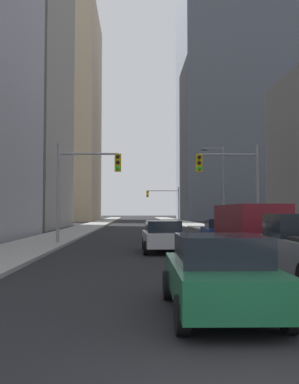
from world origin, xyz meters
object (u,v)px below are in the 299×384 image
Objects in this scene: cargo_van_maroon at (249,227)px; traffic_signal_far_right at (164,199)px; sedan_blue at (219,231)px; traffic_signal_near_left at (86,176)px; sedan_green at (219,274)px; sedan_silver at (163,236)px; traffic_signal_near_right at (231,177)px.

traffic_signal_far_right is (0.08, 51.03, 2.83)m from cargo_van_maroon.
traffic_signal_far_right reaches higher than sedan_blue.
traffic_signal_near_left and traffic_signal_far_right have the same top height.
sedan_green is 61.12m from traffic_signal_far_right.
traffic_signal_far_right reaches higher than sedan_green.
traffic_signal_far_right is (3.65, 48.69, 3.35)m from sedan_silver.
traffic_signal_far_right is at bearing 79.83° from traffic_signal_near_left.
traffic_signal_near_right is 1.00× the size of traffic_signal_far_right.
traffic_signal_near_left is at bearing 138.79° from cargo_van_maroon.
sedan_silver is (-3.57, 2.34, -0.52)m from cargo_van_maroon.
sedan_silver is 1.00× the size of sedan_blue.
sedan_silver is at bearing -134.28° from traffic_signal_near_right.
sedan_green and sedan_silver have the same top height.
traffic_signal_near_right and traffic_signal_far_right have the same top height.
traffic_signal_near_left is at bearing -180.00° from traffic_signal_near_right.
sedan_blue is at bearing -89.81° from traffic_signal_far_right.
traffic_signal_near_left is at bearing -100.17° from traffic_signal_far_right.
cargo_van_maroon is at bearing 71.30° from sedan_green.
cargo_van_maroon is 1.23× the size of sedan_silver.
cargo_van_maroon is 4.31m from sedan_silver.
traffic_signal_near_right is at bearing 0.00° from traffic_signal_near_left.
traffic_signal_far_right is at bearing 89.91° from cargo_van_maroon.
cargo_van_maroon is 10.46m from sedan_green.
sedan_green is at bearing -75.00° from traffic_signal_near_left.
traffic_signal_near_left reaches higher than sedan_silver.
sedan_green is 17.59m from traffic_signal_near_right.
cargo_van_maroon is 0.87× the size of traffic_signal_near_right.
sedan_blue is 0.71× the size of traffic_signal_far_right.
sedan_silver and sedan_blue have the same top height.
sedan_blue is at bearing 141.99° from traffic_signal_near_right.
sedan_blue is 8.72m from traffic_signal_near_left.
cargo_van_maroon is at bearing -41.21° from traffic_signal_near_left.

